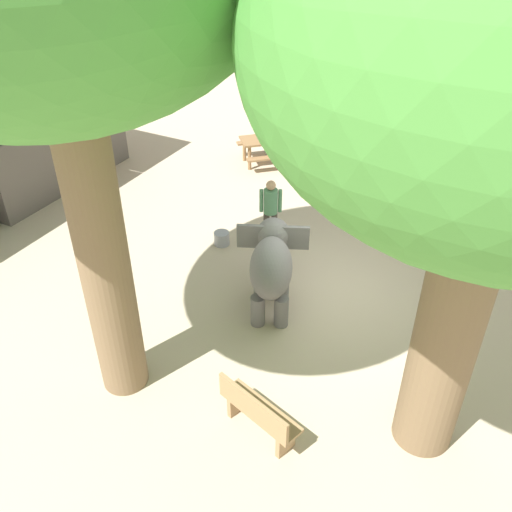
# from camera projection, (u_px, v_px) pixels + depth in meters

# --- Properties ---
(ground_plane) EXTENTS (60.00, 60.00, 0.00)m
(ground_plane) POSITION_uv_depth(u_px,v_px,m) (327.00, 294.00, 11.35)
(ground_plane) COLOR #BAA88C
(elephant) EXTENTS (2.14, 1.75, 1.51)m
(elephant) POSITION_uv_depth(u_px,v_px,m) (271.00, 263.00, 10.59)
(elephant) COLOR slate
(elephant) RESTS_ON ground_plane
(person_handler) EXTENTS (0.32, 0.46, 1.62)m
(person_handler) POSITION_uv_depth(u_px,v_px,m) (271.00, 208.00, 12.41)
(person_handler) COLOR #3F3833
(person_handler) RESTS_ON ground_plane
(wooden_bench) EXTENTS (0.80, 1.46, 0.88)m
(wooden_bench) POSITION_uv_depth(u_px,v_px,m) (258.00, 412.00, 8.25)
(wooden_bench) COLOR #9E7A51
(wooden_bench) RESTS_ON ground_plane
(picnic_table_near) EXTENTS (2.10, 2.11, 0.78)m
(picnic_table_near) POSITION_uv_depth(u_px,v_px,m) (266.00, 144.00, 16.26)
(picnic_table_near) COLOR olive
(picnic_table_near) RESTS_ON ground_plane
(market_stall_blue) EXTENTS (2.50, 2.50, 2.52)m
(market_stall_blue) POSITION_uv_depth(u_px,v_px,m) (6.00, 162.00, 13.96)
(market_stall_blue) COLOR #59514C
(market_stall_blue) RESTS_ON ground_plane
(market_stall_red) EXTENTS (2.50, 2.50, 2.52)m
(market_stall_red) POSITION_uv_depth(u_px,v_px,m) (77.00, 128.00, 15.85)
(market_stall_red) COLOR #59514C
(market_stall_red) RESTS_ON ground_plane
(feed_bucket) EXTENTS (0.36, 0.36, 0.32)m
(feed_bucket) POSITION_uv_depth(u_px,v_px,m) (222.00, 238.00, 12.80)
(feed_bucket) COLOR gray
(feed_bucket) RESTS_ON ground_plane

